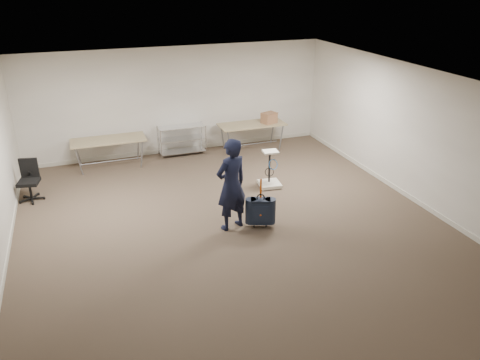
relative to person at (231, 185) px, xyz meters
name	(u,v)px	position (x,y,z in m)	size (l,w,h in m)	color
ground	(234,227)	(0.03, -0.02, -0.90)	(9.00, 9.00, 0.00)	#47372B
room_shell	(213,196)	(0.03, 1.36, -0.85)	(8.00, 9.00, 9.00)	beige
folding_table_left	(108,141)	(-1.87, 3.93, -0.22)	(1.80, 0.75, 0.73)	#9A875E
folding_table_right	(252,126)	(1.93, 3.93, -0.22)	(1.80, 0.75, 0.73)	#9A875E
wire_shelf	(182,139)	(0.03, 4.18, -0.46)	(1.22, 0.47, 0.80)	silver
person	(231,185)	(0.00, 0.00, 0.00)	(0.65, 0.43, 1.80)	black
suitcase	(260,211)	(0.52, -0.18, -0.56)	(0.42, 0.33, 1.01)	black
office_chair	(30,188)	(-3.66, 2.61, -0.63)	(0.54, 0.54, 0.89)	black
equipment_cart	(270,177)	(1.43, 1.49, -0.67)	(0.52, 0.52, 0.86)	beige
cardboard_box	(269,118)	(2.40, 3.84, -0.02)	(0.38, 0.29, 0.29)	#9D7249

